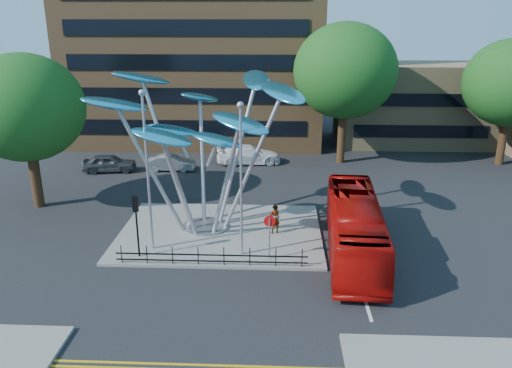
{
  "coord_description": "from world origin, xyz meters",
  "views": [
    {
      "loc": [
        2.37,
        -21.44,
        12.38
      ],
      "look_at": [
        1.23,
        4.0,
        3.84
      ],
      "focal_mm": 35.0,
      "sensor_mm": 36.0,
      "label": 1
    }
  ],
  "objects_px": {
    "street_lamp_left": "(147,158)",
    "no_entry_sign_island": "(269,230)",
    "tree_left": "(25,108)",
    "parked_car_left": "(109,163)",
    "traffic_light_island": "(136,214)",
    "pedestrian": "(275,219)",
    "street_lamp_right": "(241,167)",
    "tree_far": "(512,83)",
    "parked_car_right": "(249,155)",
    "leaf_sculpture": "(201,118)",
    "red_bus": "(354,227)",
    "tree_right": "(345,71)",
    "parked_car_mid": "(171,163)"
  },
  "relations": [
    {
      "from": "tree_right",
      "to": "tree_far",
      "type": "bearing_deg",
      "value": 0.0
    },
    {
      "from": "street_lamp_right",
      "to": "tree_far",
      "type": "bearing_deg",
      "value": 41.47
    },
    {
      "from": "street_lamp_right",
      "to": "pedestrian",
      "type": "xyz_separation_m",
      "value": [
        1.75,
        2.87,
        -4.05
      ]
    },
    {
      "from": "no_entry_sign_island",
      "to": "parked_car_left",
      "type": "distance_m",
      "value": 20.9
    },
    {
      "from": "parked_car_left",
      "to": "parked_car_right",
      "type": "height_order",
      "value": "parked_car_right"
    },
    {
      "from": "tree_left",
      "to": "parked_car_left",
      "type": "bearing_deg",
      "value": 74.68
    },
    {
      "from": "street_lamp_left",
      "to": "street_lamp_right",
      "type": "xyz_separation_m",
      "value": [
        5.0,
        -0.5,
        -0.26
      ]
    },
    {
      "from": "street_lamp_left",
      "to": "parked_car_right",
      "type": "height_order",
      "value": "street_lamp_left"
    },
    {
      "from": "tree_left",
      "to": "pedestrian",
      "type": "height_order",
      "value": "tree_left"
    },
    {
      "from": "leaf_sculpture",
      "to": "street_lamp_left",
      "type": "bearing_deg",
      "value": -127.4
    },
    {
      "from": "tree_right",
      "to": "traffic_light_island",
      "type": "bearing_deg",
      "value": -123.69
    },
    {
      "from": "street_lamp_left",
      "to": "no_entry_sign_island",
      "type": "xyz_separation_m",
      "value": [
        6.5,
        -0.98,
        -3.54
      ]
    },
    {
      "from": "no_entry_sign_island",
      "to": "parked_car_left",
      "type": "height_order",
      "value": "no_entry_sign_island"
    },
    {
      "from": "tree_right",
      "to": "red_bus",
      "type": "relative_size",
      "value": 1.08
    },
    {
      "from": "tree_left",
      "to": "street_lamp_left",
      "type": "relative_size",
      "value": 1.17
    },
    {
      "from": "no_entry_sign_island",
      "to": "parked_car_mid",
      "type": "bearing_deg",
      "value": 117.97
    },
    {
      "from": "tree_left",
      "to": "traffic_light_island",
      "type": "xyz_separation_m",
      "value": [
        9.0,
        -7.5,
        -4.18
      ]
    },
    {
      "from": "tree_left",
      "to": "pedestrian",
      "type": "relative_size",
      "value": 5.79
    },
    {
      "from": "street_lamp_right",
      "to": "parked_car_left",
      "type": "distance_m",
      "value": 20.01
    },
    {
      "from": "parked_car_left",
      "to": "leaf_sculpture",
      "type": "bearing_deg",
      "value": -148.41
    },
    {
      "from": "no_entry_sign_island",
      "to": "street_lamp_right",
      "type": "bearing_deg",
      "value": 162.13
    },
    {
      "from": "red_bus",
      "to": "pedestrian",
      "type": "relative_size",
      "value": 6.3
    },
    {
      "from": "parked_car_left",
      "to": "parked_car_mid",
      "type": "bearing_deg",
      "value": -92.04
    },
    {
      "from": "tree_left",
      "to": "parked_car_right",
      "type": "relative_size",
      "value": 1.83
    },
    {
      "from": "pedestrian",
      "to": "parked_car_right",
      "type": "distance_m",
      "value": 15.51
    },
    {
      "from": "red_bus",
      "to": "parked_car_left",
      "type": "xyz_separation_m",
      "value": [
        -18.35,
        14.53,
        -0.82
      ]
    },
    {
      "from": "no_entry_sign_island",
      "to": "leaf_sculpture",
      "type": "bearing_deg",
      "value": 134.33
    },
    {
      "from": "street_lamp_right",
      "to": "parked_car_mid",
      "type": "bearing_deg",
      "value": 114.34
    },
    {
      "from": "tree_left",
      "to": "pedestrian",
      "type": "bearing_deg",
      "value": -14.26
    },
    {
      "from": "street_lamp_right",
      "to": "red_bus",
      "type": "relative_size",
      "value": 0.74
    },
    {
      "from": "parked_car_left",
      "to": "tree_far",
      "type": "bearing_deg",
      "value": -92.01
    },
    {
      "from": "no_entry_sign_island",
      "to": "parked_car_right",
      "type": "distance_m",
      "value": 18.83
    },
    {
      "from": "tree_right",
      "to": "parked_car_right",
      "type": "xyz_separation_m",
      "value": [
        -8.19,
        -0.81,
        -7.22
      ]
    },
    {
      "from": "red_bus",
      "to": "traffic_light_island",
      "type": "bearing_deg",
      "value": -170.29
    },
    {
      "from": "parked_car_mid",
      "to": "red_bus",
      "type": "bearing_deg",
      "value": -138.74
    },
    {
      "from": "tree_left",
      "to": "tree_far",
      "type": "xyz_separation_m",
      "value": [
        36.0,
        12.0,
        0.31
      ]
    },
    {
      "from": "street_lamp_left",
      "to": "parked_car_left",
      "type": "relative_size",
      "value": 2.01
    },
    {
      "from": "tree_right",
      "to": "parked_car_left",
      "type": "relative_size",
      "value": 2.76
    },
    {
      "from": "red_bus",
      "to": "tree_left",
      "type": "bearing_deg",
      "value": 166.83
    },
    {
      "from": "tree_left",
      "to": "parked_car_left",
      "type": "distance_m",
      "value": 10.45
    },
    {
      "from": "traffic_light_island",
      "to": "pedestrian",
      "type": "distance_m",
      "value": 8.15
    },
    {
      "from": "traffic_light_island",
      "to": "no_entry_sign_island",
      "type": "distance_m",
      "value": 7.05
    },
    {
      "from": "tree_right",
      "to": "street_lamp_right",
      "type": "bearing_deg",
      "value": -111.54
    },
    {
      "from": "no_entry_sign_island",
      "to": "pedestrian",
      "type": "height_order",
      "value": "no_entry_sign_island"
    },
    {
      "from": "street_lamp_left",
      "to": "parked_car_left",
      "type": "height_order",
      "value": "street_lamp_left"
    },
    {
      "from": "no_entry_sign_island",
      "to": "red_bus",
      "type": "bearing_deg",
      "value": 14.29
    },
    {
      "from": "street_lamp_left",
      "to": "traffic_light_island",
      "type": "relative_size",
      "value": 2.57
    },
    {
      "from": "leaf_sculpture",
      "to": "street_lamp_right",
      "type": "relative_size",
      "value": 1.53
    },
    {
      "from": "tree_far",
      "to": "red_bus",
      "type": "distance_m",
      "value": 24.56
    },
    {
      "from": "street_lamp_left",
      "to": "parked_car_left",
      "type": "distance_m",
      "value": 17.04
    }
  ]
}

